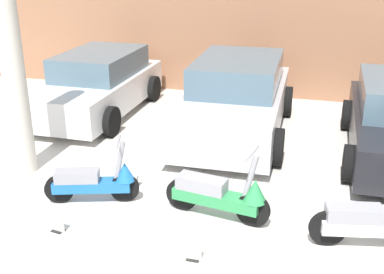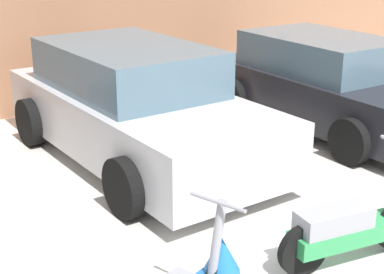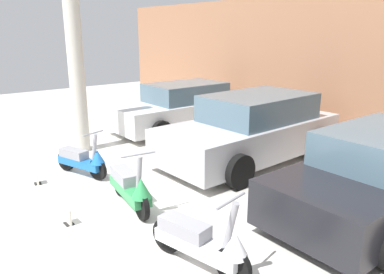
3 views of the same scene
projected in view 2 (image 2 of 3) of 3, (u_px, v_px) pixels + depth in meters
The scene contains 3 objects.
scooter_front_right at pixel (360, 222), 5.18m from camera, with size 1.50×0.58×1.05m.
car_rear_center at pixel (136, 106), 7.46m from camera, with size 2.16×4.34×1.46m.
car_rear_right at pixel (327, 84), 8.74m from camera, with size 1.96×3.98×1.35m.
Camera 2 is at (-4.11, -1.88, 2.80)m, focal length 55.00 mm.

